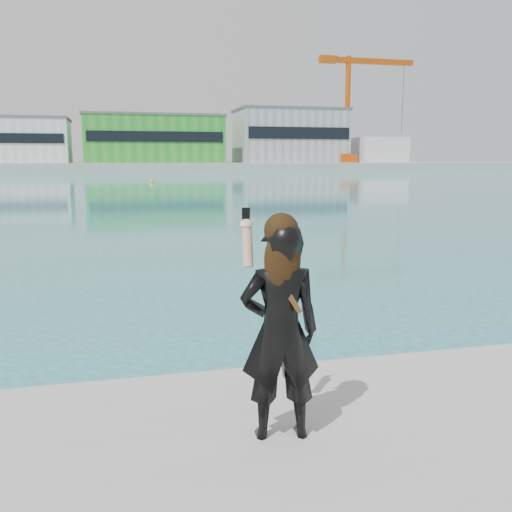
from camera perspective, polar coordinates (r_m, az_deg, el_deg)
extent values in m
plane|color=#1C7482|center=(5.17, 4.65, -22.98)|extent=(500.00, 500.00, 0.00)
cube|color=#9E9E99|center=(134.14, -13.64, 8.63)|extent=(320.00, 40.00, 2.00)
cube|color=silver|center=(133.76, -23.35, 10.48)|extent=(24.00, 15.00, 9.00)
cube|color=black|center=(126.27, -23.91, 10.74)|extent=(22.80, 0.20, 1.98)
cube|color=#59595B|center=(133.98, -23.49, 12.50)|extent=(24.48, 15.30, 0.50)
cube|color=green|center=(132.52, -10.21, 11.33)|extent=(30.00, 16.00, 10.00)
cube|color=black|center=(124.46, -9.95, 11.69)|extent=(28.50, 0.20, 2.20)
cube|color=#59595B|center=(132.79, -10.28, 13.60)|extent=(30.60, 16.32, 0.50)
cube|color=gray|center=(138.56, 3.38, 11.80)|extent=(25.00, 15.00, 12.00)
cube|color=black|center=(131.36, 4.40, 12.17)|extent=(23.75, 0.20, 2.64)
cube|color=#59595B|center=(138.94, 3.41, 14.38)|extent=(25.50, 15.30, 0.50)
cube|color=silver|center=(144.77, 12.09, 10.33)|extent=(12.00, 10.00, 6.00)
cube|color=#E3500D|center=(136.97, 8.99, 9.63)|extent=(4.00, 4.00, 2.00)
cylinder|color=#E3500D|center=(137.51, 9.13, 14.64)|extent=(1.20, 1.20, 22.00)
cube|color=#E3500D|center=(141.18, 11.60, 18.52)|extent=(20.00, 1.20, 1.20)
cube|color=#E3500D|center=(136.91, 7.21, 18.92)|extent=(4.00, 1.60, 1.60)
cylinder|color=black|center=(143.72, 14.47, 15.04)|extent=(0.10, 0.10, 16.00)
cylinder|color=silver|center=(127.33, -3.56, 11.09)|extent=(0.16, 0.16, 8.00)
cube|color=#F6420E|center=(127.58, -3.30, 12.61)|extent=(1.20, 0.04, 0.80)
sphere|color=yellow|center=(69.93, -10.40, 7.22)|extent=(0.50, 0.50, 0.50)
imported|color=black|center=(4.07, 2.42, -7.61)|extent=(0.61, 0.43, 1.56)
sphere|color=black|center=(3.89, 2.55, 2.60)|extent=(0.24, 0.24, 0.24)
ellipsoid|color=black|center=(3.87, 2.66, -0.40)|extent=(0.26, 0.14, 0.42)
cylinder|color=tan|center=(3.99, -0.88, 1.27)|extent=(0.09, 0.19, 0.34)
cylinder|color=white|center=(4.01, -0.95, 3.27)|extent=(0.09, 0.09, 0.03)
cube|color=black|center=(4.05, -1.02, 4.06)|extent=(0.06, 0.02, 0.11)
cube|color=#4C2D14|center=(3.91, 3.11, -3.58)|extent=(0.22, 0.04, 0.32)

